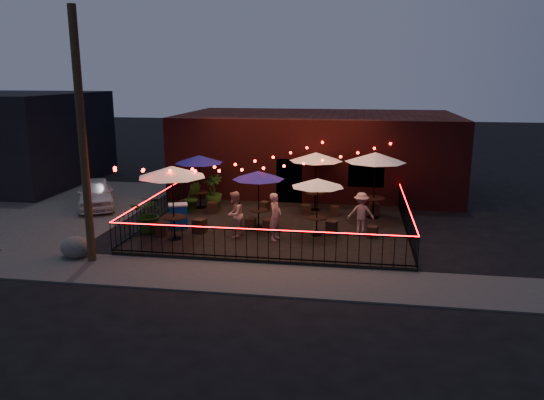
{
  "coord_description": "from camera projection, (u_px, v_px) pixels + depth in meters",
  "views": [
    {
      "loc": [
        3.01,
        -17.89,
        5.96
      ],
      "look_at": [
        -0.28,
        2.69,
        1.03
      ],
      "focal_mm": 35.0,
      "sensor_mm": 36.0,
      "label": 1
    }
  ],
  "objects": [
    {
      "name": "cafe_table_4",
      "position": [
        318.0,
        183.0,
        19.27
      ],
      "size": [
        2.3,
        2.3,
        2.15
      ],
      "rotation": [
        0.0,
        0.0,
        -0.2
      ],
      "color": "black",
      "rests_on": "patio"
    },
    {
      "name": "fence_left",
      "position": [
        155.0,
        208.0,
        21.57
      ],
      "size": [
        0.04,
        8.0,
        1.04
      ],
      "rotation": [
        0.0,
        0.0,
        1.57
      ],
      "color": "black",
      "rests_on": "patio"
    },
    {
      "name": "cooler",
      "position": [
        178.0,
        216.0,
        20.55
      ],
      "size": [
        0.86,
        0.74,
        0.96
      ],
      "rotation": [
        0.0,
        0.0,
        0.36
      ],
      "color": "#0A3C9E",
      "rests_on": "patio"
    },
    {
      "name": "cafe_table_3",
      "position": [
        316.0,
        158.0,
        22.87
      ],
      "size": [
        2.36,
        2.36,
        2.56
      ],
      "rotation": [
        0.0,
        0.0,
        -0.02
      ],
      "color": "black",
      "rests_on": "patio"
    },
    {
      "name": "bistro_chair_8",
      "position": [
        332.0,
        227.0,
        19.98
      ],
      "size": [
        0.46,
        0.46,
        0.45
      ],
      "primitive_type": "cube",
      "rotation": [
        0.0,
        0.0,
        -0.25
      ],
      "color": "black",
      "rests_on": "patio"
    },
    {
      "name": "cafe_table_1",
      "position": [
        199.0,
        160.0,
        23.27
      ],
      "size": [
        2.71,
        2.71,
        2.38
      ],
      "rotation": [
        0.0,
        0.0,
        -0.3
      ],
      "color": "black",
      "rests_on": "patio"
    },
    {
      "name": "potted_shrub_c",
      "position": [
        213.0,
        191.0,
        23.73
      ],
      "size": [
        0.97,
        0.97,
        1.48
      ],
      "primitive_type": "imported",
      "rotation": [
        0.0,
        0.0,
        -0.19
      ],
      "color": "#16390B",
      "rests_on": "patio"
    },
    {
      "name": "utility_pole",
      "position": [
        82.0,
        140.0,
        16.44
      ],
      "size": [
        0.26,
        0.26,
        8.0
      ],
      "primitive_type": "cylinder",
      "color": "#322314",
      "rests_on": "ground"
    },
    {
      "name": "fence_front",
      "position": [
        258.0,
        245.0,
        16.95
      ],
      "size": [
        10.0,
        0.04,
        1.04
      ],
      "color": "black",
      "rests_on": "patio"
    },
    {
      "name": "car_silver",
      "position": [
        44.0,
        176.0,
        28.51
      ],
      "size": [
        1.59,
        4.11,
        1.33
      ],
      "primitive_type": "imported",
      "rotation": [
        0.0,
        0.0,
        0.04
      ],
      "color": "#A2A1A8",
      "rests_on": "ground"
    },
    {
      "name": "cafe_table_2",
      "position": [
        258.0,
        176.0,
        20.3
      ],
      "size": [
        2.44,
        2.44,
        2.23
      ],
      "rotation": [
        0.0,
        0.0,
        0.23
      ],
      "color": "black",
      "rests_on": "patio"
    },
    {
      "name": "bistro_chair_5",
      "position": [
        269.0,
        226.0,
        20.12
      ],
      "size": [
        0.51,
        0.51,
        0.47
      ],
      "primitive_type": "cube",
      "rotation": [
        0.0,
        0.0,
        2.79
      ],
      "color": "black",
      "rests_on": "patio"
    },
    {
      "name": "car_white",
      "position": [
        96.0,
        193.0,
        24.3
      ],
      "size": [
        3.17,
        4.18,
        1.33
      ],
      "primitive_type": "imported",
      "rotation": [
        0.0,
        0.0,
        0.48
      ],
      "color": "silver",
      "rests_on": "ground"
    },
    {
      "name": "patron_a",
      "position": [
        275.0,
        217.0,
        18.99
      ],
      "size": [
        0.53,
        0.7,
        1.72
      ],
      "primitive_type": "imported",
      "rotation": [
        0.0,
        0.0,
        1.36
      ],
      "color": "#E0B58E",
      "rests_on": "patio"
    },
    {
      "name": "cafe_table_0",
      "position": [
        172.0,
        173.0,
        18.7
      ],
      "size": [
        2.49,
        2.49,
        2.68
      ],
      "rotation": [
        0.0,
        0.0,
        -0.02
      ],
      "color": "black",
      "rests_on": "patio"
    },
    {
      "name": "bistro_chair_2",
      "position": [
        185.0,
        205.0,
        23.24
      ],
      "size": [
        0.42,
        0.42,
        0.46
      ],
      "primitive_type": "cube",
      "rotation": [
        0.0,
        0.0,
        -0.09
      ],
      "color": "black",
      "rests_on": "patio"
    },
    {
      "name": "parking_lot",
      "position": [
        29.0,
        206.0,
        24.71
      ],
      "size": [
        11.0,
        12.0,
        0.02
      ],
      "primitive_type": "cube",
      "color": "#3A3836",
      "rests_on": "ground"
    },
    {
      "name": "bistro_chair_9",
      "position": [
        372.0,
        232.0,
        19.41
      ],
      "size": [
        0.42,
        0.42,
        0.42
      ],
      "primitive_type": "cube",
      "rotation": [
        0.0,
        0.0,
        2.92
      ],
      "color": "black",
      "rests_on": "patio"
    },
    {
      "name": "potted_shrub_b",
      "position": [
        192.0,
        197.0,
        22.86
      ],
      "size": [
        0.92,
        0.84,
        1.36
      ],
      "primitive_type": "imported",
      "rotation": [
        0.0,
        0.0,
        0.38
      ],
      "color": "#113A10",
      "rests_on": "patio"
    },
    {
      "name": "bistro_chair_0",
      "position": [
        161.0,
        229.0,
        19.7
      ],
      "size": [
        0.41,
        0.41,
        0.43
      ],
      "primitive_type": "cube",
      "rotation": [
        0.0,
        0.0,
        0.14
      ],
      "color": "black",
      "rests_on": "patio"
    },
    {
      "name": "potted_shrub_a",
      "position": [
        149.0,
        214.0,
        19.95
      ],
      "size": [
        1.32,
        1.15,
        1.44
      ],
      "primitive_type": "imported",
      "rotation": [
        0.0,
        0.0,
        0.02
      ],
      "color": "#163F10",
      "rests_on": "patio"
    },
    {
      "name": "bistro_chair_3",
      "position": [
        212.0,
        208.0,
        22.86
      ],
      "size": [
        0.41,
        0.41,
        0.46
      ],
      "primitive_type": "cube",
      "rotation": [
        0.0,
        0.0,
        3.09
      ],
      "color": "black",
      "rests_on": "patio"
    },
    {
      "name": "bistro_chair_4",
      "position": [
        251.0,
        224.0,
        20.4
      ],
      "size": [
        0.4,
        0.4,
        0.45
      ],
      "primitive_type": "cube",
      "rotation": [
        0.0,
        0.0,
        -0.07
      ],
      "color": "black",
      "rests_on": "patio"
    },
    {
      "name": "sidewalk",
      "position": [
        250.0,
        278.0,
        15.9
      ],
      "size": [
        18.0,
        2.5,
        0.05
      ],
      "primitive_type": "cube",
      "color": "#3A3836",
      "rests_on": "ground"
    },
    {
      "name": "patron_c",
      "position": [
        361.0,
        213.0,
        19.88
      ],
      "size": [
        1.03,
        0.63,
        1.54
      ],
      "primitive_type": "imported",
      "rotation": [
        0.0,
        0.0,
        3.21
      ],
      "color": "#D2A487",
      "rests_on": "patio"
    },
    {
      "name": "bistro_chair_1",
      "position": [
        200.0,
        226.0,
        20.02
      ],
      "size": [
        0.52,
        0.52,
        0.51
      ],
      "primitive_type": "cube",
      "rotation": [
        0.0,
        0.0,
        2.9
      ],
      "color": "black",
      "rests_on": "patio"
    },
    {
      "name": "patron_b",
      "position": [
        234.0,
        215.0,
        19.3
      ],
      "size": [
        0.8,
        0.94,
        1.71
      ],
      "primitive_type": "imported",
      "rotation": [
        0.0,
        0.0,
        -1.77
      ],
      "color": "#D7A388",
      "rests_on": "patio"
    },
    {
      "name": "brick_building",
      "position": [
        318.0,
        152.0,
        28.02
      ],
      "size": [
        14.0,
        8.0,
        4.0
      ],
      "color": "#370F0F",
      "rests_on": "ground"
    },
    {
      "name": "ground",
      "position": [
        268.0,
        245.0,
        19.03
      ],
      "size": [
        110.0,
        110.0,
        0.0
      ],
      "primitive_type": "plane",
      "color": "black",
      "rests_on": "ground"
    },
    {
      "name": "festoon_lights",
      "position": [
        249.0,
        167.0,
        20.24
      ],
      "size": [
        10.02,
        8.72,
        1.32
      ],
      "color": "#E90905",
      "rests_on": "ground"
    },
    {
      "name": "bistro_chair_11",
      "position": [
        374.0,
        209.0,
        22.66
      ],
      "size": [
        0.45,
        0.45,
        0.47
      ],
      "primitive_type": "cube",
      "rotation": [
        0.0,
        0.0,
        3.29
      ],
      "color": "black",
      "rests_on": "patio"
    },
    {
      "name": "bistro_chair_7",
      "position": [
        306.0,
        209.0,
        22.63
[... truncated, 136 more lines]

